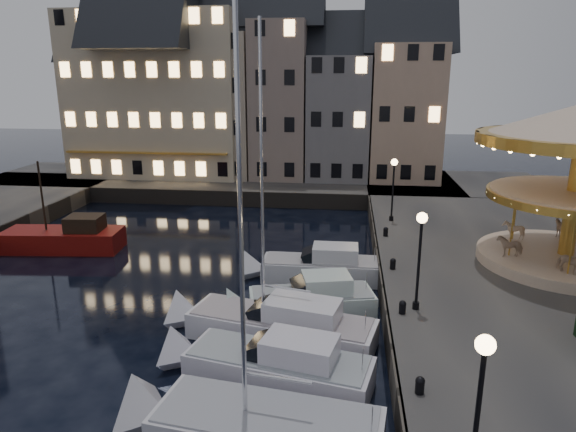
# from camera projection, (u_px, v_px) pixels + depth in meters

# --- Properties ---
(ground) EXTENTS (160.00, 160.00, 0.00)m
(ground) POSITION_uv_depth(u_px,v_px,m) (242.00, 338.00, 21.63)
(ground) COLOR black
(ground) RESTS_ON ground
(quay_east) EXTENTS (16.00, 56.00, 1.30)m
(quay_east) POSITION_uv_depth(u_px,v_px,m) (541.00, 284.00, 25.62)
(quay_east) COLOR #474442
(quay_east) RESTS_ON ground
(quay_north) EXTENTS (44.00, 12.00, 1.30)m
(quay_north) POSITION_uv_depth(u_px,v_px,m) (219.00, 184.00, 49.16)
(quay_north) COLOR #474442
(quay_north) RESTS_ON ground
(quaywall_e) EXTENTS (0.15, 44.00, 1.30)m
(quaywall_e) POSITION_uv_depth(u_px,v_px,m) (379.00, 277.00, 26.52)
(quaywall_e) COLOR #47423A
(quaywall_e) RESTS_ON ground
(quaywall_n) EXTENTS (48.00, 0.15, 1.30)m
(quaywall_n) POSITION_uv_depth(u_px,v_px,m) (225.00, 199.00, 43.19)
(quaywall_n) COLOR #47423A
(quaywall_n) RESTS_ON ground
(streetlamp_a) EXTENTS (0.44, 0.44, 4.17)m
(streetlamp_a) POSITION_uv_depth(u_px,v_px,m) (480.00, 396.00, 11.13)
(streetlamp_a) COLOR black
(streetlamp_a) RESTS_ON quay_east
(streetlamp_b) EXTENTS (0.44, 0.44, 4.17)m
(streetlamp_b) POSITION_uv_depth(u_px,v_px,m) (420.00, 247.00, 20.70)
(streetlamp_b) COLOR black
(streetlamp_b) RESTS_ON quay_east
(streetlamp_c) EXTENTS (0.44, 0.44, 4.17)m
(streetlamp_c) POSITION_uv_depth(u_px,v_px,m) (393.00, 181.00, 33.62)
(streetlamp_c) COLOR black
(streetlamp_c) RESTS_ON quay_east
(bollard_a) EXTENTS (0.30, 0.30, 0.57)m
(bollard_a) POSITION_uv_depth(u_px,v_px,m) (420.00, 384.00, 15.67)
(bollard_a) COLOR black
(bollard_a) RESTS_ON quay_east
(bollard_b) EXTENTS (0.30, 0.30, 0.57)m
(bollard_b) POSITION_uv_depth(u_px,v_px,m) (403.00, 307.00, 20.94)
(bollard_b) COLOR black
(bollard_b) RESTS_ON quay_east
(bollard_c) EXTENTS (0.30, 0.30, 0.57)m
(bollard_c) POSITION_uv_depth(u_px,v_px,m) (393.00, 263.00, 25.72)
(bollard_c) COLOR black
(bollard_c) RESTS_ON quay_east
(bollard_d) EXTENTS (0.30, 0.30, 0.57)m
(bollard_d) POSITION_uv_depth(u_px,v_px,m) (386.00, 231.00, 30.99)
(bollard_d) COLOR black
(bollard_d) RESTS_ON quay_east
(townhouse_na) EXTENTS (5.50, 8.00, 12.80)m
(townhouse_na) POSITION_uv_depth(u_px,v_px,m) (108.00, 106.00, 50.47)
(townhouse_na) COLOR slate
(townhouse_na) RESTS_ON quay_north
(townhouse_nb) EXTENTS (6.16, 8.00, 13.80)m
(townhouse_nb) POSITION_uv_depth(u_px,v_px,m) (161.00, 101.00, 49.72)
(townhouse_nb) COLOR gray
(townhouse_nb) RESTS_ON quay_north
(townhouse_nc) EXTENTS (6.82, 8.00, 14.80)m
(townhouse_nc) POSITION_uv_depth(u_px,v_px,m) (221.00, 96.00, 48.91)
(townhouse_nc) COLOR tan
(townhouse_nc) RESTS_ON quay_north
(townhouse_nd) EXTENTS (5.50, 8.00, 15.80)m
(townhouse_nd) POSITION_uv_depth(u_px,v_px,m) (281.00, 91.00, 48.13)
(townhouse_nd) COLOR gray
(townhouse_nd) RESTS_ON quay_north
(townhouse_ne) EXTENTS (6.16, 8.00, 12.80)m
(townhouse_ne) POSITION_uv_depth(u_px,v_px,m) (339.00, 107.00, 47.91)
(townhouse_ne) COLOR slate
(townhouse_ne) RESTS_ON quay_north
(townhouse_nf) EXTENTS (6.82, 8.00, 13.80)m
(townhouse_nf) POSITION_uv_depth(u_px,v_px,m) (405.00, 102.00, 47.09)
(townhouse_nf) COLOR tan
(townhouse_nf) RESTS_ON quay_north
(hotel_corner) EXTENTS (17.60, 9.00, 16.80)m
(hotel_corner) POSITION_uv_depth(u_px,v_px,m) (160.00, 85.00, 49.32)
(hotel_corner) COLOR beige
(hotel_corner) RESTS_ON quay_north
(motorboat_a) EXTENTS (7.92, 3.62, 13.13)m
(motorboat_a) POSITION_uv_depth(u_px,v_px,m) (249.00, 428.00, 15.35)
(motorboat_a) COLOR silver
(motorboat_a) RESTS_ON ground
(motorboat_b) EXTENTS (7.77, 3.69, 2.15)m
(motorboat_b) POSITION_uv_depth(u_px,v_px,m) (268.00, 366.00, 18.44)
(motorboat_b) COLOR silver
(motorboat_b) RESTS_ON ground
(motorboat_c) EXTENTS (8.87, 4.08, 11.76)m
(motorboat_c) POSITION_uv_depth(u_px,v_px,m) (272.00, 325.00, 21.38)
(motorboat_c) COLOR silver
(motorboat_c) RESTS_ON ground
(motorboat_d) EXTENTS (6.78, 3.54, 2.15)m
(motorboat_d) POSITION_uv_depth(u_px,v_px,m) (303.00, 302.00, 23.56)
(motorboat_d) COLOR silver
(motorboat_d) RESTS_ON ground
(motorboat_e) EXTENTS (7.35, 2.12, 2.15)m
(motorboat_e) POSITION_uv_depth(u_px,v_px,m) (313.00, 268.00, 27.74)
(motorboat_e) COLOR silver
(motorboat_e) RESTS_ON ground
(red_fishing_boat) EXTENTS (7.44, 3.18, 5.87)m
(red_fishing_boat) POSITION_uv_depth(u_px,v_px,m) (66.00, 239.00, 32.41)
(red_fishing_boat) COLOR maroon
(red_fishing_boat) RESTS_ON ground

